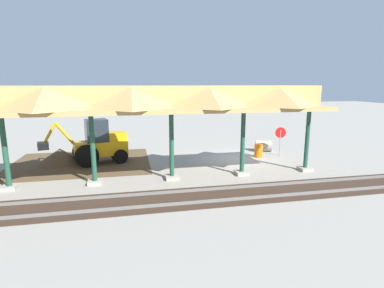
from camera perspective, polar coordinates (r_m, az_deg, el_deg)
ground_plane at (r=20.55m, az=8.27°, el=-2.78°), size 120.00×120.00×0.00m
dirt_work_zone at (r=20.55m, az=-20.33°, el=-3.38°), size 8.58×7.00×0.01m
platform_canopy at (r=15.18m, az=-11.46°, el=8.12°), size 20.83×3.20×4.90m
rail_tracks at (r=14.95m, az=16.82°, el=-8.45°), size 60.00×2.58×0.15m
stop_sign at (r=21.85m, az=16.50°, el=1.57°), size 0.76×0.13×2.02m
backhoe at (r=19.84m, az=-17.43°, el=0.05°), size 5.27×2.47×2.82m
dirt_mound at (r=21.03m, az=-23.71°, el=-3.32°), size 5.74×5.74×1.88m
concrete_pipe at (r=23.18m, az=13.46°, el=-0.32°), size 1.39×1.20×0.83m
traffic_barrel at (r=21.21m, az=12.54°, el=-1.25°), size 0.56×0.56×0.90m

